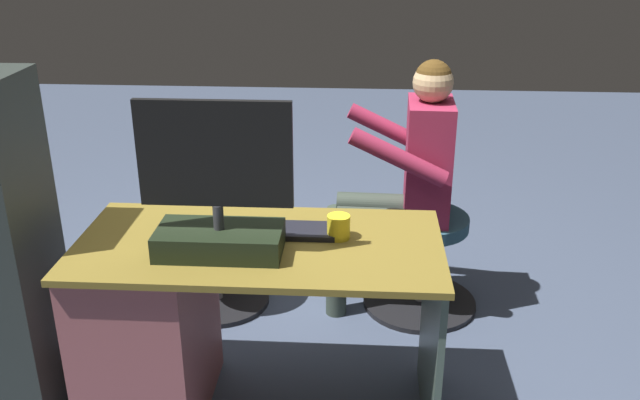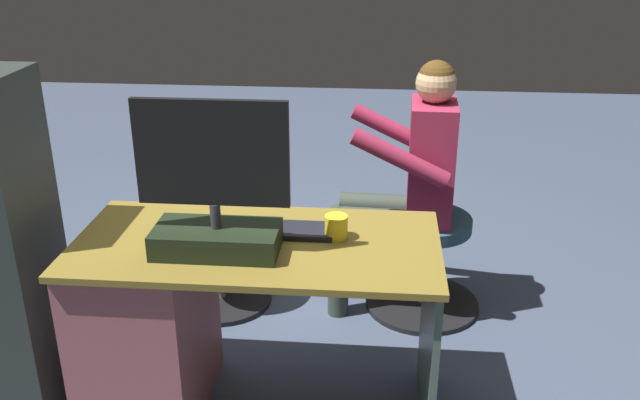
{
  "view_description": "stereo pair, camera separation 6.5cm",
  "coord_description": "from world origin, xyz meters",
  "px_view_note": "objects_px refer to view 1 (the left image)",
  "views": [
    {
      "loc": [
        -0.35,
        2.5,
        1.8
      ],
      "look_at": [
        -0.19,
        -0.01,
        0.74
      ],
      "focal_mm": 38.69,
      "sensor_mm": 36.0,
      "label": 1
    },
    {
      "loc": [
        -0.41,
        2.5,
        1.8
      ],
      "look_at": [
        -0.19,
        -0.01,
        0.74
      ],
      "focal_mm": 38.69,
      "sensor_mm": 36.0,
      "label": 2
    }
  ],
  "objects_px": {
    "office_chair_teddy": "(216,251)",
    "monitor": "(218,209)",
    "teddy_bear": "(212,185)",
    "person": "(406,170)",
    "computer_mouse": "(190,223)",
    "cup": "(339,227)",
    "visitor_chair": "(422,257)",
    "keyboard": "(277,230)",
    "desk": "(173,322)",
    "tv_remote": "(164,247)"
  },
  "relations": [
    {
      "from": "desk",
      "to": "teddy_bear",
      "type": "distance_m",
      "value": 0.84
    },
    {
      "from": "tv_remote",
      "to": "visitor_chair",
      "type": "bearing_deg",
      "value": -158.37
    },
    {
      "from": "office_chair_teddy",
      "to": "visitor_chair",
      "type": "xyz_separation_m",
      "value": [
        -1.0,
        -0.04,
        -0.02
      ]
    },
    {
      "from": "desk",
      "to": "person",
      "type": "relative_size",
      "value": 1.06
    },
    {
      "from": "computer_mouse",
      "to": "office_chair_teddy",
      "type": "distance_m",
      "value": 0.83
    },
    {
      "from": "keyboard",
      "to": "office_chair_teddy",
      "type": "bearing_deg",
      "value": -60.84
    },
    {
      "from": "computer_mouse",
      "to": "tv_remote",
      "type": "bearing_deg",
      "value": 76.36
    },
    {
      "from": "monitor",
      "to": "computer_mouse",
      "type": "relative_size",
      "value": 5.51
    },
    {
      "from": "tv_remote",
      "to": "office_chair_teddy",
      "type": "distance_m",
      "value": 0.98
    },
    {
      "from": "tv_remote",
      "to": "desk",
      "type": "bearing_deg",
      "value": -97.06
    },
    {
      "from": "teddy_bear",
      "to": "visitor_chair",
      "type": "height_order",
      "value": "teddy_bear"
    },
    {
      "from": "monitor",
      "to": "desk",
      "type": "bearing_deg",
      "value": -21.19
    },
    {
      "from": "cup",
      "to": "person",
      "type": "distance_m",
      "value": 0.83
    },
    {
      "from": "monitor",
      "to": "office_chair_teddy",
      "type": "relative_size",
      "value": 1.05
    },
    {
      "from": "monitor",
      "to": "keyboard",
      "type": "height_order",
      "value": "monitor"
    },
    {
      "from": "monitor",
      "to": "computer_mouse",
      "type": "bearing_deg",
      "value": -51.76
    },
    {
      "from": "keyboard",
      "to": "teddy_bear",
      "type": "height_order",
      "value": "teddy_bear"
    },
    {
      "from": "tv_remote",
      "to": "visitor_chair",
      "type": "distance_m",
      "value": 1.41
    },
    {
      "from": "tv_remote",
      "to": "cup",
      "type": "bearing_deg",
      "value": 170.83
    },
    {
      "from": "tv_remote",
      "to": "person",
      "type": "height_order",
      "value": "person"
    },
    {
      "from": "office_chair_teddy",
      "to": "visitor_chair",
      "type": "bearing_deg",
      "value": -177.88
    },
    {
      "from": "cup",
      "to": "person",
      "type": "relative_size",
      "value": 0.07
    },
    {
      "from": "office_chair_teddy",
      "to": "visitor_chair",
      "type": "height_order",
      "value": "same"
    },
    {
      "from": "keyboard",
      "to": "cup",
      "type": "xyz_separation_m",
      "value": [
        -0.22,
        0.03,
        0.03
      ]
    },
    {
      "from": "cup",
      "to": "office_chair_teddy",
      "type": "distance_m",
      "value": 1.08
    },
    {
      "from": "keyboard",
      "to": "tv_remote",
      "type": "relative_size",
      "value": 2.8
    },
    {
      "from": "teddy_bear",
      "to": "office_chair_teddy",
      "type": "bearing_deg",
      "value": 90.0
    },
    {
      "from": "office_chair_teddy",
      "to": "monitor",
      "type": "bearing_deg",
      "value": 104.23
    },
    {
      "from": "computer_mouse",
      "to": "office_chair_teddy",
      "type": "relative_size",
      "value": 0.19
    },
    {
      "from": "teddy_bear",
      "to": "person",
      "type": "distance_m",
      "value": 0.91
    },
    {
      "from": "keyboard",
      "to": "teddy_bear",
      "type": "bearing_deg",
      "value": -61.26
    },
    {
      "from": "office_chair_teddy",
      "to": "teddy_bear",
      "type": "xyz_separation_m",
      "value": [
        0.0,
        -0.01,
        0.34
      ]
    },
    {
      "from": "desk",
      "to": "visitor_chair",
      "type": "xyz_separation_m",
      "value": [
        -0.99,
        -0.83,
        -0.12
      ]
    },
    {
      "from": "cup",
      "to": "office_chair_teddy",
      "type": "relative_size",
      "value": 0.17
    },
    {
      "from": "keyboard",
      "to": "teddy_bear",
      "type": "distance_m",
      "value": 0.83
    },
    {
      "from": "computer_mouse",
      "to": "teddy_bear",
      "type": "bearing_deg",
      "value": -84.17
    },
    {
      "from": "computer_mouse",
      "to": "tv_remote",
      "type": "xyz_separation_m",
      "value": [
        0.04,
        0.18,
        -0.01
      ]
    },
    {
      "from": "computer_mouse",
      "to": "tv_remote",
      "type": "relative_size",
      "value": 0.64
    },
    {
      "from": "keyboard",
      "to": "teddy_bear",
      "type": "xyz_separation_m",
      "value": [
        0.4,
        -0.72,
        -0.12
      ]
    },
    {
      "from": "tv_remote",
      "to": "monitor",
      "type": "bearing_deg",
      "value": 156.86
    },
    {
      "from": "computer_mouse",
      "to": "monitor",
      "type": "bearing_deg",
      "value": 128.24
    },
    {
      "from": "office_chair_teddy",
      "to": "person",
      "type": "height_order",
      "value": "person"
    },
    {
      "from": "monitor",
      "to": "visitor_chair",
      "type": "xyz_separation_m",
      "value": [
        -0.78,
        -0.91,
        -0.63
      ]
    },
    {
      "from": "monitor",
      "to": "office_chair_teddy",
      "type": "height_order",
      "value": "monitor"
    },
    {
      "from": "monitor",
      "to": "visitor_chair",
      "type": "height_order",
      "value": "monitor"
    },
    {
      "from": "tv_remote",
      "to": "visitor_chair",
      "type": "xyz_separation_m",
      "value": [
        -0.97,
        -0.9,
        -0.47
      ]
    },
    {
      "from": "monitor",
      "to": "computer_mouse",
      "type": "xyz_separation_m",
      "value": [
        0.15,
        -0.19,
        -0.14
      ]
    },
    {
      "from": "computer_mouse",
      "to": "visitor_chair",
      "type": "height_order",
      "value": "computer_mouse"
    },
    {
      "from": "keyboard",
      "to": "cup",
      "type": "height_order",
      "value": "cup"
    },
    {
      "from": "cup",
      "to": "visitor_chair",
      "type": "height_order",
      "value": "cup"
    }
  ]
}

